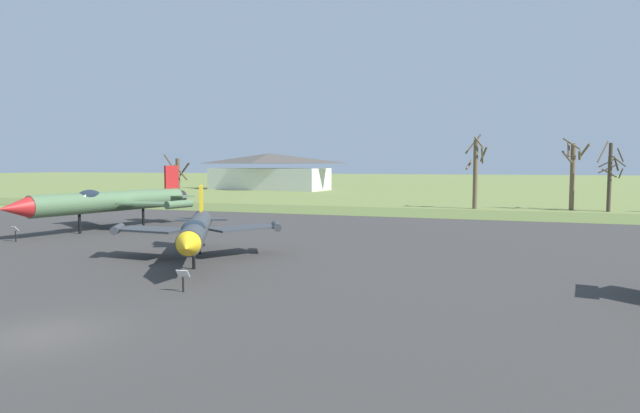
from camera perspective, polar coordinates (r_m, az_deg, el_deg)
name	(u,v)px	position (r m, az deg, el deg)	size (l,w,h in m)	color
ground_plane	(41,337)	(19.58, -27.26, -12.05)	(600.00, 600.00, 0.00)	olive
asphalt_apron	(258,257)	(32.08, -6.57, -5.24)	(85.79, 52.05, 0.05)	#383533
grass_verge_strip	(380,212)	(62.28, 6.30, -0.56)	(145.79, 12.00, 0.06)	#596934
jet_fighter_front_left	(109,201)	(47.61, -21.29, 0.52)	(12.66, 17.25, 5.31)	#4C6B47
info_placard_front_left	(15,232)	(43.21, -29.33, -2.38)	(0.52, 0.41, 1.13)	black
jet_fighter_front_right	(196,230)	(30.60, -12.86, -2.38)	(9.43, 11.99, 4.07)	#33383D
info_placard_front_right	(183,278)	(23.66, -14.18, -7.31)	(0.56, 0.29, 1.00)	black
bare_tree_far_left	(178,178)	(78.93, -14.68, 2.88)	(3.26, 3.31, 6.88)	brown
bare_tree_left_of_center	(476,170)	(69.17, 16.03, 3.66)	(2.76, 2.36, 9.16)	brown
bare_tree_center	(573,171)	(70.99, 25.02, 3.38)	(3.04, 3.01, 8.58)	brown
bare_tree_right_of_center	(611,175)	(70.39, 28.23, 2.95)	(2.73, 2.77, 7.88)	#42382D
bare_tree_far_right	(608,180)	(71.54, 28.02, 2.51)	(2.44, 2.37, 8.18)	brown
visitor_building	(269,172)	(118.30, -5.40, 3.62)	(27.59, 12.82, 7.84)	silver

